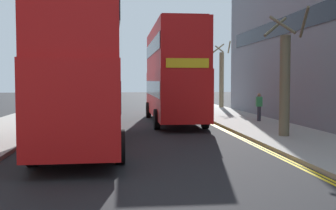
% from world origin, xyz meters
% --- Properties ---
extents(sidewalk_right, '(4.00, 80.00, 0.14)m').
position_xyz_m(sidewalk_right, '(6.50, 16.00, 0.07)').
color(sidewalk_right, '#9E9991').
rests_on(sidewalk_right, ground).
extents(kerb_line_outer, '(0.10, 56.00, 0.01)m').
position_xyz_m(kerb_line_outer, '(4.40, 14.00, 0.00)').
color(kerb_line_outer, yellow).
rests_on(kerb_line_outer, ground).
extents(kerb_line_inner, '(0.10, 56.00, 0.01)m').
position_xyz_m(kerb_line_inner, '(4.24, 14.00, 0.00)').
color(kerb_line_inner, yellow).
rests_on(kerb_line_inner, ground).
extents(double_decker_bus_away, '(2.98, 10.86, 5.64)m').
position_xyz_m(double_decker_bus_away, '(-2.18, 15.19, 3.03)').
color(double_decker_bus_away, red).
rests_on(double_decker_bus_away, ground).
extents(double_decker_bus_oncoming, '(2.80, 10.81, 5.64)m').
position_xyz_m(double_decker_bus_oncoming, '(2.24, 23.88, 3.03)').
color(double_decker_bus_oncoming, red).
rests_on(double_decker_bus_oncoming, ground).
extents(pedestrian_far, '(0.34, 0.22, 1.62)m').
position_xyz_m(pedestrian_far, '(7.13, 22.79, 0.99)').
color(pedestrian_far, '#2D2D38').
rests_on(pedestrian_far, sidewalk_right).
extents(street_tree_mid, '(1.81, 1.80, 5.34)m').
position_xyz_m(street_tree_mid, '(6.10, 16.47, 2.45)').
color(street_tree_mid, '#6B6047').
rests_on(street_tree_mid, sidewalk_right).
extents(street_tree_far, '(1.55, 1.54, 5.78)m').
position_xyz_m(street_tree_far, '(7.99, 35.41, 2.74)').
color(street_tree_far, '#6B6047').
rests_on(street_tree_far, sidewalk_right).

